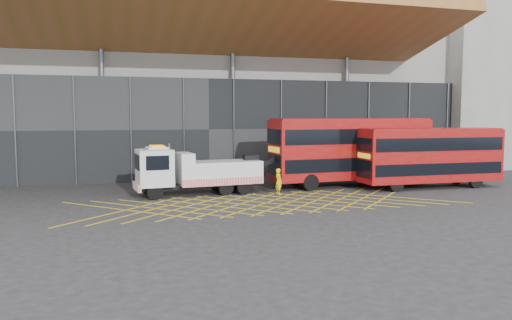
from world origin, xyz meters
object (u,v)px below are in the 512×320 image
object	(u,v)px
bus_second	(430,155)
recovery_truck	(195,171)
worker	(279,181)
bus_towed	(351,148)

from	to	relation	value
bus_second	recovery_truck	bearing A→B (deg)	175.60
recovery_truck	worker	bearing A→B (deg)	-19.00
bus_towed	bus_second	xyz separation A→B (m)	(4.88, -2.58, -0.37)
bus_second	worker	size ratio (longest dim) A/B	6.16
recovery_truck	bus_second	size ratio (longest dim) A/B	0.92
bus_towed	bus_second	distance (m)	5.53
recovery_truck	worker	world-z (taller)	recovery_truck
bus_second	worker	bearing A→B (deg)	179.66
bus_towed	worker	bearing A→B (deg)	-162.64
bus_towed	bus_second	world-z (taller)	bus_towed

